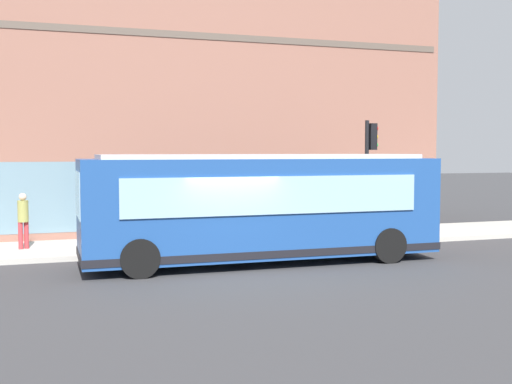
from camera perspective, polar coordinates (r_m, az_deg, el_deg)
The scene contains 10 objects.
ground at distance 17.21m, azimuth -2.60°, elevation -6.92°, with size 120.00×120.00×0.00m, color #38383A.
sidewalk_curb at distance 21.45m, azimuth -5.91°, elevation -4.62°, with size 3.69×40.00×0.15m, color #B2ADA3.
building_corner at distance 26.63m, azimuth -8.58°, elevation 11.06°, with size 6.95×21.57×13.22m.
city_bus_nearside at distance 18.02m, azimuth 0.49°, elevation -1.45°, with size 2.67×10.06×3.07m.
traffic_light_near_corner at distance 22.17m, azimuth 10.12°, elevation 3.13°, with size 0.32×0.49×4.05m.
fire_hydrant at distance 22.19m, azimuth 5.68°, elevation -3.20°, with size 0.35×0.35×0.74m.
pedestrian_walking_along_curb at distance 23.71m, azimuth 5.14°, elevation -1.33°, with size 0.32×0.32×1.65m.
pedestrian_near_building_entrance at distance 20.91m, azimuth -20.05°, elevation -2.09°, with size 0.32×0.32×1.72m.
pedestrian_near_hydrant at distance 23.14m, azimuth 13.76°, elevation -1.26°, with size 0.32×0.32×1.83m.
pedestrian_by_light_pole at distance 25.05m, azimuth 11.24°, elevation -1.00°, with size 0.32×0.32×1.73m.
Camera 1 is at (-16.25, 4.69, 3.17)m, focal length 44.87 mm.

